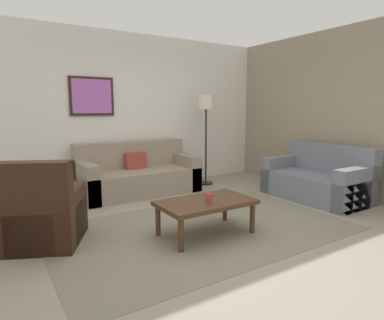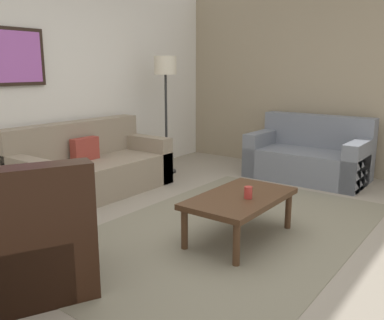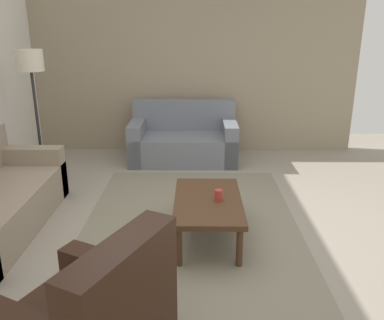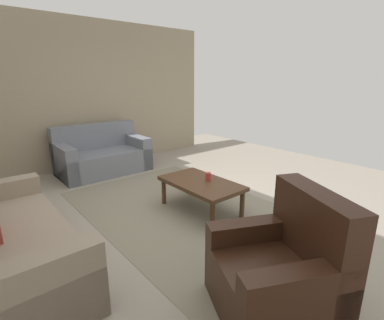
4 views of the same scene
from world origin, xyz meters
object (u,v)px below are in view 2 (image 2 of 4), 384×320
coffee_table (240,201)px  lamp_standing (166,77)px  couch_main (88,170)px  armchair_leather (30,250)px  couch_loveseat (310,157)px  cup (248,193)px  framed_artwork (14,57)px

coffee_table → lamp_standing: bearing=55.1°
couch_main → armchair_leather: 2.37m
couch_loveseat → cup: (-2.53, -0.41, 0.17)m
couch_loveseat → cup: 2.56m
couch_loveseat → lamp_standing: bearing=118.6°
lamp_standing → framed_artwork: (-1.99, 0.54, 0.26)m
coffee_table → cup: bearing=-107.1°
couch_loveseat → framed_artwork: bearing=141.6°
cup → lamp_standing: bearing=55.8°
coffee_table → cup: 0.15m
couch_main → lamp_standing: size_ratio=1.17×
lamp_standing → framed_artwork: size_ratio=2.30×
armchair_leather → coffee_table: size_ratio=0.97×
cup → lamp_standing: lamp_standing is taller
couch_main → cup: size_ratio=18.49×
couch_main → coffee_table: couch_main is taller
coffee_table → couch_loveseat: bearing=7.0°
couch_main → lamp_standing: (1.39, -0.12, 1.11)m
couch_loveseat → coffee_table: bearing=-173.0°
cup → framed_artwork: (-0.47, 2.78, 1.20)m
lamp_standing → armchair_leather: bearing=-155.4°
lamp_standing → framed_artwork: 2.08m
couch_loveseat → lamp_standing: (-1.00, 1.84, 1.11)m
couch_main → cup: couch_main is taller
couch_main → coffee_table: bearing=-92.6°
coffee_table → framed_artwork: 3.02m
armchair_leather → couch_main: bearing=41.4°
armchair_leather → framed_artwork: (1.18, 1.99, 1.36)m
armchair_leather → coffee_table: armchair_leather is taller
couch_main → cup: bearing=-93.2°
couch_main → coffee_table: 2.26m
coffee_table → armchair_leather: bearing=157.6°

